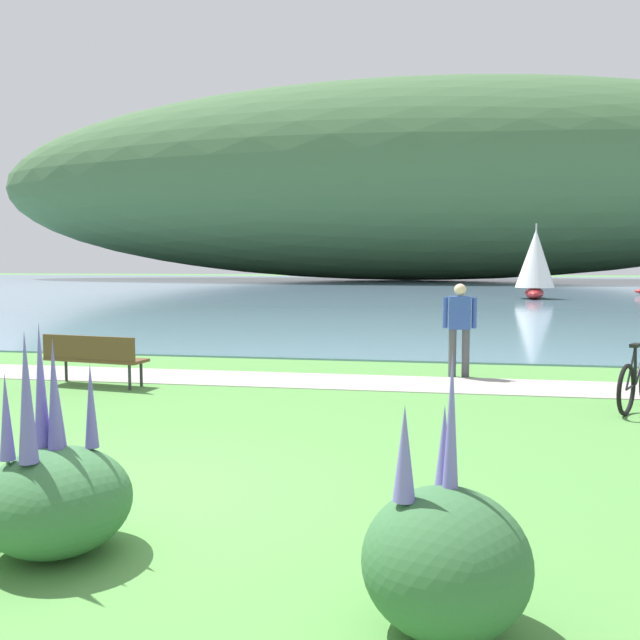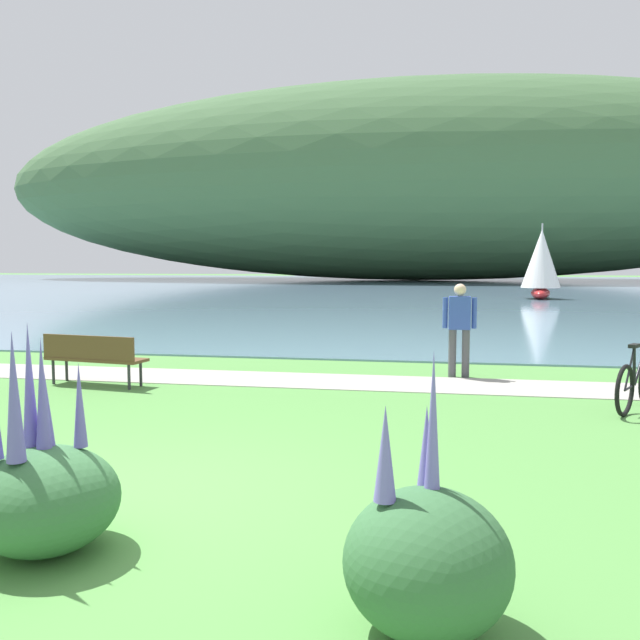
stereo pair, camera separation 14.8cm
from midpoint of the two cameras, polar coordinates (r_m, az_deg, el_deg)
ground_plane at (r=6.42m, az=-14.83°, el=-14.39°), size 200.00×200.00×0.00m
bay_water at (r=54.06m, az=7.66°, el=2.77°), size 180.00×80.00×0.04m
distant_hillside at (r=74.84m, az=8.16°, el=11.57°), size 94.97×28.00×21.32m
shoreline_path at (r=11.96m, az=-2.41°, el=-5.12°), size 60.00×1.50×0.01m
park_bench_near_camera at (r=11.95m, az=-18.44°, el=-2.89°), size 1.85×0.74×0.88m
bicycle_leaning_near_bench at (r=10.57m, az=25.76°, el=-4.81°), size 0.96×1.55×1.01m
person_at_shoreline at (r=12.42m, az=12.15°, el=-0.33°), size 0.61×0.24×1.71m
echium_bush_closest_to_camera at (r=5.36m, az=-21.68°, el=-13.55°), size 1.06×1.06×1.68m
echium_bush_mid_cluster at (r=4.06m, az=10.21°, el=-19.45°), size 0.96×0.96×1.63m
sailboat_nearest_to_shore at (r=38.85m, az=18.45°, el=4.62°), size 2.40×3.66×4.18m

